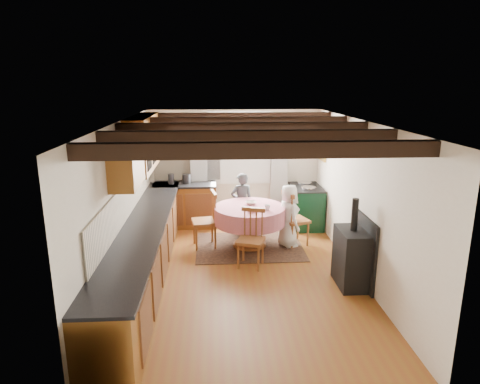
{
  "coord_description": "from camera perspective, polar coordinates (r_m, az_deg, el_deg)",
  "views": [
    {
      "loc": [
        -0.43,
        -6.06,
        2.96
      ],
      "look_at": [
        0.0,
        0.8,
        1.15
      ],
      "focal_mm": 31.48,
      "sensor_mm": 36.0,
      "label": 1
    }
  ],
  "objects": [
    {
      "name": "wall_front",
      "position": [
        3.77,
        3.44,
        -13.07
      ],
      "size": [
        3.6,
        0.0,
        2.4
      ],
      "primitive_type": "cube",
      "color": "silver",
      "rests_on": "ground"
    },
    {
      "name": "rug",
      "position": [
        7.84,
        1.28,
        -7.38
      ],
      "size": [
        1.94,
        1.51,
        0.01
      ],
      "primitive_type": "cube",
      "color": "black",
      "rests_on": "floor"
    },
    {
      "name": "beam_a",
      "position": [
        4.13,
        2.42,
        5.72
      ],
      "size": [
        3.6,
        0.16,
        0.16
      ],
      "primitive_type": "cube",
      "color": "black",
      "rests_on": "ceiling"
    },
    {
      "name": "beam_d",
      "position": [
        7.1,
        -0.1,
        9.51
      ],
      "size": [
        3.6,
        0.16,
        0.16
      ],
      "primitive_type": "cube",
      "color": "black",
      "rests_on": "ceiling"
    },
    {
      "name": "canister_wide",
      "position": [
        8.74,
        -7.26,
        1.79
      ],
      "size": [
        0.17,
        0.17,
        0.19
      ],
      "primitive_type": "cylinder",
      "color": "#262628",
      "rests_on": "worktop_back"
    },
    {
      "name": "cast_iron_stove",
      "position": [
        6.42,
        15.02,
        -6.66
      ],
      "size": [
        0.4,
        0.67,
        1.34
      ],
      "primitive_type": null,
      "color": "black",
      "rests_on": "floor"
    },
    {
      "name": "bowl_a",
      "position": [
        7.74,
        1.47,
        -1.48
      ],
      "size": [
        0.22,
        0.22,
        0.05
      ],
      "primitive_type": "imported",
      "rotation": [
        0.0,
        0.0,
        0.11
      ],
      "color": "silver",
      "rests_on": "dining_table"
    },
    {
      "name": "wall_right",
      "position": [
        6.69,
        16.03,
        -1.08
      ],
      "size": [
        0.0,
        5.5,
        2.4
      ],
      "primitive_type": "cube",
      "color": "silver",
      "rests_on": "ground"
    },
    {
      "name": "splash_back",
      "position": [
        8.98,
        -7.16,
        3.33
      ],
      "size": [
        1.4,
        0.02,
        0.55
      ],
      "primitive_type": "cube",
      "color": "beige",
      "rests_on": "wall_back"
    },
    {
      "name": "wall_cabinet_solid",
      "position": [
        5.98,
        -15.16,
        4.04
      ],
      "size": [
        0.34,
        0.9,
        0.7
      ],
      "primitive_type": "cube",
      "color": "brown",
      "rests_on": "wall_left"
    },
    {
      "name": "worktop_back",
      "position": [
        8.75,
        -7.54,
        1.02
      ],
      "size": [
        1.3,
        0.64,
        0.04
      ],
      "primitive_type": "cube",
      "color": "black",
      "rests_on": "base_cabinet_back"
    },
    {
      "name": "bowl_b",
      "position": [
        7.3,
        1.59,
        -2.44
      ],
      "size": [
        0.25,
        0.25,
        0.06
      ],
      "primitive_type": "imported",
      "rotation": [
        0.0,
        0.0,
        5.78
      ],
      "color": "silver",
      "rests_on": "dining_table"
    },
    {
      "name": "chair_right",
      "position": [
        7.86,
        7.53,
        -3.52
      ],
      "size": [
        0.58,
        0.57,
        1.02
      ],
      "primitive_type": null,
      "rotation": [
        0.0,
        0.0,
        1.91
      ],
      "color": "brown",
      "rests_on": "floor"
    },
    {
      "name": "beam_c",
      "position": [
        6.11,
        0.47,
        8.65
      ],
      "size": [
        3.6,
        0.16,
        0.16
      ],
      "primitive_type": "cube",
      "color": "black",
      "rests_on": "ceiling"
    },
    {
      "name": "ceiling",
      "position": [
        6.1,
        0.47,
        9.5
      ],
      "size": [
        3.6,
        5.5,
        0.0
      ],
      "primitive_type": "cube",
      "color": "white",
      "rests_on": "ground"
    },
    {
      "name": "floor",
      "position": [
        6.75,
        0.43,
        -11.23
      ],
      "size": [
        3.6,
        5.5,
        0.0
      ],
      "primitive_type": "cube",
      "color": "brown",
      "rests_on": "ground"
    },
    {
      "name": "child_right",
      "position": [
        7.74,
        6.6,
        -3.24
      ],
      "size": [
        0.51,
        0.65,
        1.17
      ],
      "primitive_type": "imported",
      "rotation": [
        0.0,
        0.0,
        1.84
      ],
      "color": "silver",
      "rests_on": "floor"
    },
    {
      "name": "curtain_rod",
      "position": [
        8.76,
        -0.1,
        9.77
      ],
      "size": [
        2.0,
        0.03,
        0.03
      ],
      "primitive_type": "cylinder",
      "rotation": [
        0.0,
        1.57,
        0.0
      ],
      "color": "black",
      "rests_on": "wall_back"
    },
    {
      "name": "splash_left",
      "position": [
        6.73,
        -15.03,
        -0.91
      ],
      "size": [
        0.02,
        4.5,
        0.55
      ],
      "primitive_type": "cube",
      "color": "beige",
      "rests_on": "wall_left"
    },
    {
      "name": "wall_left",
      "position": [
        6.45,
        -15.71,
        -1.62
      ],
      "size": [
        0.0,
        5.5,
        2.4
      ],
      "primitive_type": "cube",
      "color": "silver",
      "rests_on": "ground"
    },
    {
      "name": "base_cabinet_left",
      "position": [
        6.65,
        -12.7,
        -7.9
      ],
      "size": [
        0.6,
        5.3,
        0.88
      ],
      "primitive_type": "cube",
      "color": "brown",
      "rests_on": "floor"
    },
    {
      "name": "canister_tall",
      "position": [
        8.72,
        -9.33,
        1.76
      ],
      "size": [
        0.13,
        0.13,
        0.21
      ],
      "primitive_type": "cylinder",
      "color": "#262628",
      "rests_on": "worktop_back"
    },
    {
      "name": "cup",
      "position": [
        7.38,
        3.72,
        -2.13
      ],
      "size": [
        0.13,
        0.13,
        0.1
      ],
      "primitive_type": "imported",
      "rotation": [
        0.0,
        0.0,
        5.09
      ],
      "color": "silver",
      "rests_on": "dining_table"
    },
    {
      "name": "wall_picture",
      "position": [
        8.73,
        11.12,
        6.18
      ],
      "size": [
        0.04,
        0.5,
        0.6
      ],
      "primitive_type": "cube",
      "color": "gold",
      "rests_on": "wall_right"
    },
    {
      "name": "curtain_left",
      "position": [
        8.91,
        -5.57,
        2.63
      ],
      "size": [
        0.35,
        0.1,
        2.1
      ],
      "primitive_type": "cube",
      "color": "#AEB2AE",
      "rests_on": "wall_back"
    },
    {
      "name": "chair_near",
      "position": [
        6.88,
        1.47,
        -6.33
      ],
      "size": [
        0.53,
        0.55,
        0.97
      ],
      "primitive_type": null,
      "rotation": [
        0.0,
        0.0,
        -0.34
      ],
      "color": "brown",
      "rests_on": "floor"
    },
    {
      "name": "chair_left",
      "position": [
        7.7,
        -4.87,
        -3.75
      ],
      "size": [
        0.53,
        0.52,
        1.04
      ],
      "primitive_type": null,
      "rotation": [
        0.0,
        0.0,
        -1.41
      ],
      "color": "brown",
      "rests_on": "floor"
    },
    {
      "name": "wall_back",
      "position": [
        8.99,
        -0.77,
        3.46
      ],
      "size": [
        3.6,
        0.0,
        2.4
      ],
      "primitive_type": "cube",
      "color": "silver",
      "rests_on": "ground"
    },
    {
      "name": "beam_e",
      "position": [
        8.09,
        -0.53,
        10.15
      ],
      "size": [
        3.6,
        0.16,
        0.16
      ],
      "primitive_type": "cube",
      "color": "black",
      "rests_on": "ceiling"
    },
    {
      "name": "base_cabinet_back",
      "position": [
        8.89,
        -7.44,
        -1.83
      ],
      "size": [
        1.3,
        0.6,
        0.88
      ],
      "primitive_type": "cube",
      "color": "brown",
      "rests_on": "floor"
    },
    {
      "name": "window_pane",
      "position": [
        8.92,
        -0.13,
        5.98
      ],
      "size": [
        1.2,
        0.01,
        1.4
      ],
      "primitive_type": "cube",
      "color": "white",
      "rests_on": "wall_back"
    },
    {
      "name": "child_far",
      "position": [
        8.4,
        0.23,
        -1.47
      ],
      "size": [
        0.5,
        0.38,
        1.22
      ],
      "primitive_type": "imported",
      "rotation": [
        0.0,
        0.0,
        3.35
      ],
      "color": "#33393D",
      "rests_on": "floor"
    },
    {
      "name": "curtain_right",
      "position": [
        9.01,
        5.32,
        2.77
      ],
      "size": [
        0.35,
        0.1,
        2.1
      ],
      "primitive_type": "cube",
      "color": "#AEB2AE",
      "rests_on": "wall_back"
    },
    {
      "name": "wall_plate",
      "position": [
        8.99,
        5.97,
        6.62
      ],
      "size": [
        0.3,
        0.02,
        0.3
      ],
      "primitive_type": "cylinder",
      "rotation": [
        1.57,
        0.0,
        0.0
      ],
      "color": "silver",
      "rests_on": "wall_back"
    },
    {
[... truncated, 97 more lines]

